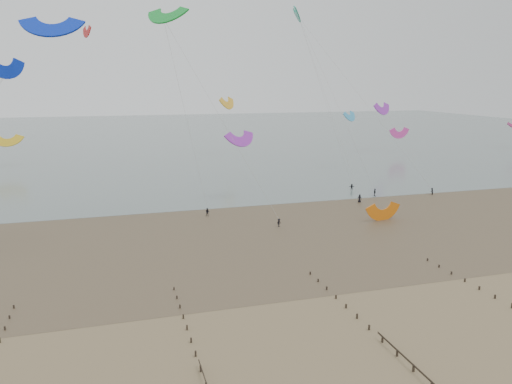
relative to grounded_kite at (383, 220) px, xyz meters
The scene contains 5 objects.
ground 42.68m from the grounded_kite, 129.42° to the right, with size 500.00×500.00×0.00m, color brown.
sea_and_shore 31.21m from the grounded_kite, behind, with size 500.00×665.00×0.03m.
kitesurfers 17.32m from the grounded_kite, 118.48° to the left, with size 107.85×24.81×1.74m.
grounded_kite is the anchor object (origin of this frame).
kites_airborne 75.14m from the grounded_kite, 123.78° to the left, with size 249.10×118.98×39.53m.
Camera 1 is at (-20.43, -45.65, 24.96)m, focal length 35.00 mm.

